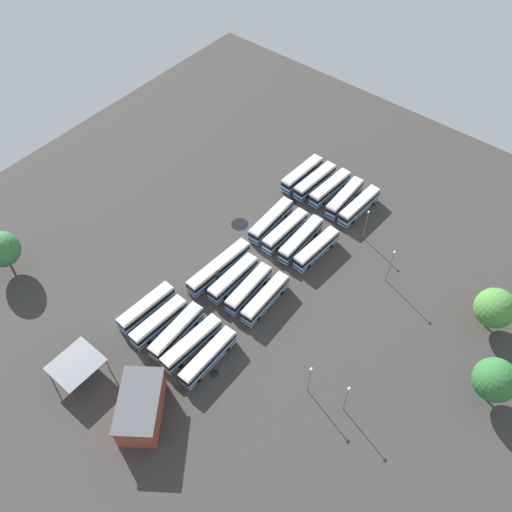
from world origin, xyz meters
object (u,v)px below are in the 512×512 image
Objects in this scene: bus_row0_slot1 at (192,344)px; bus_row1_slot0 at (265,298)px; lamp_post_mid_lot at (309,379)px; lamp_post_near_entrance at (366,224)px; bus_row0_slot3 at (159,322)px; tree_south_edge at (495,308)px; bus_row3_slot0 at (359,206)px; bus_row1_slot3 at (219,267)px; bus_row2_slot1 at (301,239)px; bus_row0_slot2 at (177,332)px; maintenance_shelter at (76,364)px; lamp_post_by_building at (346,398)px; bus_row2_slot2 at (285,231)px; bus_row2_slot3 at (271,220)px; bus_row1_slot1 at (249,289)px; bus_row0_slot0 at (208,357)px; bus_row2_slot0 at (316,249)px; bus_row3_slot3 at (315,181)px; tree_west_edge at (495,380)px; bus_row3_slot1 at (344,198)px; depot_building at (141,407)px; bus_row0_slot4 at (146,308)px; tree_north_edge at (2,249)px; bus_row3_slot2 at (330,188)px; bus_row1_slot2 at (233,278)px; lamp_post_far_corner at (390,265)px; bus_row3_slot4 at (302,174)px.

bus_row1_slot0 is (16.20, -4.16, -0.00)m from bus_row0_slot1.
lamp_post_mid_lot is 38.12m from lamp_post_near_entrance.
tree_south_edge is (39.06, -47.42, 3.99)m from bus_row0_slot3.
lamp_post_near_entrance reaches higher than bus_row3_slot0.
bus_row1_slot0 and bus_row1_slot3 have the same top height.
bus_row1_slot0 is 16.94m from bus_row2_slot1.
bus_row0_slot2 is 26.07m from lamp_post_mid_lot.
lamp_post_by_building reaches higher than maintenance_shelter.
bus_row2_slot2 is at bearing -9.63° from maintenance_shelter.
bus_row2_slot3 is at bearing 35.10° from bus_row1_slot0.
bus_row0_slot1 is 1.69× the size of lamp_post_by_building.
bus_row1_slot1 is 18.76m from bus_row2_slot3.
bus_row2_slot2 is at bearing 13.22° from bus_row0_slot0.
bus_row2_slot1 is at bearing -7.71° from bus_row0_slot2.
bus_row0_slot1 and bus_row1_slot3 have the same top height.
bus_row2_slot0 is 0.98× the size of bus_row3_slot0.
bus_row3_slot3 is 58.38m from tree_west_edge.
bus_row0_slot0 is at bearing -179.84° from bus_row1_slot0.
depot_building reaches higher than bus_row3_slot1.
bus_row0_slot3 is 16.74m from bus_row1_slot3.
lamp_post_near_entrance is (10.40, -13.19, 2.55)m from bus_row2_slot2.
tree_north_edge is (-9.92, 29.60, 4.22)m from bus_row0_slot4.
tree_north_edge is (-9.76, 37.74, 4.22)m from bus_row0_slot2.
bus_row1_slot0 is at bearing 101.84° from tree_west_edge.
bus_row2_slot3 is at bearing 47.53° from lamp_post_mid_lot.
lamp_post_near_entrance reaches higher than bus_row0_slot3.
tree_north_edge is 1.01× the size of tree_south_edge.
bus_row1_slot2 is at bearing 179.41° from bus_row3_slot2.
bus_row1_slot3 is at bearing 153.05° from bus_row2_slot1.
lamp_post_by_building is at bearing -75.97° from tree_north_edge.
bus_row3_slot0 is at bearing -5.57° from bus_row0_slot1.
lamp_post_mid_lot reaches higher than bus_row3_slot0.
bus_row3_slot3 is (-0.27, 3.98, 0.00)m from bus_row3_slot2.
bus_row0_slot4 and bus_row1_slot2 have the same top height.
lamp_post_near_entrance is (26.94, -9.53, 2.55)m from bus_row1_slot1.
bus_row1_slot0 is 30.76m from depot_building.
bus_row3_slot2 is (16.83, 8.06, 0.00)m from bus_row2_slot0.
bus_row3_slot2 is at bearing 82.69° from bus_row3_slot1.
lamp_post_far_corner reaches higher than bus_row0_slot0.
lamp_post_far_corner is (20.07, -23.27, 3.06)m from bus_row1_slot2.
tree_south_edge is (5.56, -47.14, 3.99)m from bus_row2_slot3.
bus_row3_slot0 is at bearing -38.26° from bus_row2_slot3.
lamp_post_mid_lot is (-42.20, -16.47, 2.54)m from bus_row3_slot0.
bus_row3_slot2 is at bearing 63.32° from tree_west_edge.
tree_west_edge is at bearing -114.69° from bus_row3_slot3.
maintenance_shelter is (-48.87, 8.29, 1.92)m from bus_row2_slot2.
bus_row3_slot4 is (33.25, 7.39, 0.00)m from bus_row1_slot2.
tree_north_edge reaches higher than bus_row3_slot3.
bus_row3_slot2 is at bearing -88.59° from bus_row3_slot4.
bus_row3_slot1 is 63.38m from depot_building.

